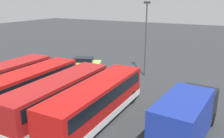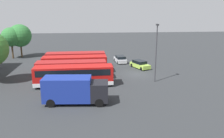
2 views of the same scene
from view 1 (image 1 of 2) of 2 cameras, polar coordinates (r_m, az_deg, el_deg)
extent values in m
plane|color=#2D3033|center=(29.26, -1.66, -1.44)|extent=(140.00, 140.00, 0.00)
cube|color=#B71411|center=(18.07, -3.59, -7.40)|extent=(2.76, 11.16, 2.60)
cube|color=silver|center=(18.51, -3.53, -10.31)|extent=(2.80, 11.20, 0.55)
cube|color=black|center=(17.84, -3.62, -5.63)|extent=(2.81, 10.36, 0.90)
cube|color=black|center=(22.52, 3.72, -0.93)|extent=(2.25, 0.10, 1.10)
cylinder|color=black|center=(22.34, -0.51, -5.67)|extent=(0.32, 1.11, 1.10)
cylinder|color=black|center=(21.45, 4.84, -6.68)|extent=(0.32, 1.11, 1.10)
cylinder|color=black|center=(16.26, -14.93, -15.23)|extent=(0.32, 1.11, 1.10)
cube|color=#A51919|center=(19.43, -12.43, -6.03)|extent=(2.72, 10.77, 2.60)
cube|color=silver|center=(19.84, -12.25, -8.77)|extent=(2.76, 10.81, 0.55)
cube|color=black|center=(19.22, -12.54, -4.37)|extent=(2.77, 9.97, 0.90)
cube|color=black|center=(23.35, -4.06, -0.31)|extent=(2.25, 0.10, 1.10)
cylinder|color=black|center=(23.37, -8.18, -4.83)|extent=(0.32, 1.10, 1.10)
cylinder|color=black|center=(22.20, -3.43, -5.84)|extent=(0.32, 1.10, 1.10)
cylinder|color=black|center=(18.18, -23.22, -12.49)|extent=(0.32, 1.10, 1.10)
cylinder|color=black|center=(16.65, -18.11, -14.70)|extent=(0.32, 1.10, 1.10)
cube|color=#B71411|center=(22.16, -19.47, -3.79)|extent=(2.81, 10.89, 2.60)
cube|color=silver|center=(22.52, -19.23, -6.24)|extent=(2.85, 10.93, 0.55)
cube|color=black|center=(21.97, -19.62, -2.31)|extent=(2.85, 10.09, 0.90)
cube|color=black|center=(25.79, -10.90, 1.04)|extent=(2.25, 0.11, 1.10)
cylinder|color=black|center=(25.95, -14.60, -3.04)|extent=(0.33, 1.11, 1.10)
cylinder|color=black|center=(24.56, -10.65, -3.89)|extent=(0.33, 1.11, 1.10)
cube|color=#A51919|center=(24.83, -25.06, -2.28)|extent=(2.70, 10.84, 2.60)
cube|color=silver|center=(25.15, -24.78, -4.50)|extent=(2.75, 10.88, 0.55)
cube|color=black|center=(24.66, -25.23, -0.96)|extent=(2.75, 10.04, 0.90)
cube|color=black|center=(28.09, -16.50, 1.90)|extent=(2.25, 0.09, 1.10)
cylinder|color=black|center=(28.38, -19.86, -1.83)|extent=(0.32, 1.10, 1.10)
cylinder|color=black|center=(26.82, -16.58, -2.57)|extent=(0.32, 1.10, 1.10)
cube|color=navy|center=(15.56, 16.51, -11.58)|extent=(2.91, 5.67, 2.80)
cube|color=black|center=(19.00, 19.78, -7.66)|extent=(2.64, 2.18, 2.20)
cylinder|color=black|center=(19.65, 16.27, -9.73)|extent=(0.36, 1.02, 1.00)
cylinder|color=black|center=(19.24, 22.81, -10.98)|extent=(0.36, 1.02, 1.00)
cube|color=silver|center=(33.36, -16.65, 1.05)|extent=(4.27, 2.33, 0.70)
cube|color=black|center=(33.09, -16.46, 2.06)|extent=(2.64, 1.95, 0.55)
cylinder|color=black|center=(33.70, -19.38, 0.58)|extent=(0.66, 0.30, 0.64)
cylinder|color=black|center=(34.88, -17.71, 1.25)|extent=(0.66, 0.30, 0.64)
cylinder|color=black|center=(31.96, -15.44, 0.10)|extent=(0.66, 0.30, 0.64)
cylinder|color=black|center=(33.20, -13.83, 0.82)|extent=(0.66, 0.30, 0.64)
cube|color=#A5D14C|center=(32.49, -6.49, 1.24)|extent=(4.65, 3.39, 0.70)
cube|color=black|center=(32.37, -6.87, 2.31)|extent=(3.02, 2.55, 0.55)
cylinder|color=black|center=(33.05, -3.59, 1.19)|extent=(0.67, 0.46, 0.64)
cylinder|color=black|center=(31.53, -3.99, 0.44)|extent=(0.67, 0.46, 0.64)
cylinder|color=black|center=(33.62, -8.81, 1.29)|extent=(0.67, 0.46, 0.64)
cylinder|color=black|center=(32.12, -9.45, 0.56)|extent=(0.67, 0.46, 0.64)
cylinder|color=#38383D|center=(28.28, 8.06, 6.60)|extent=(0.16, 0.16, 8.45)
cube|color=#262628|center=(27.89, 8.43, 15.50)|extent=(0.70, 0.30, 0.24)
camera|label=2|loc=(28.74, 85.05, 5.62)|focal=37.33mm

